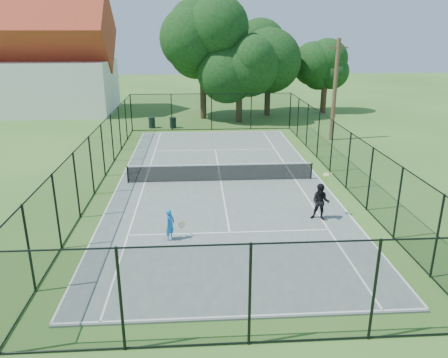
{
  "coord_description": "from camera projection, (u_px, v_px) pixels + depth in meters",
  "views": [
    {
      "loc": [
        -1.27,
        -22.46,
        7.93
      ],
      "look_at": [
        -0.01,
        -3.0,
        1.2
      ],
      "focal_mm": 35.0,
      "sensor_mm": 36.0,
      "label": 1
    }
  ],
  "objects": [
    {
      "name": "trash_bin_left",
      "position": [
        152.0,
        123.0,
        36.66
      ],
      "size": [
        0.58,
        0.58,
        0.91
      ],
      "color": "black",
      "rests_on": "ground"
    },
    {
      "name": "building",
      "position": [
        31.0,
        62.0,
        41.96
      ],
      "size": [
        15.3,
        8.15,
        11.87
      ],
      "color": "silver",
      "rests_on": "ground"
    },
    {
      "name": "utility_pole",
      "position": [
        335.0,
        90.0,
        31.66
      ],
      "size": [
        1.4,
        0.3,
        7.32
      ],
      "color": "#4C3823",
      "rests_on": "ground"
    },
    {
      "name": "tennis_net",
      "position": [
        221.0,
        172.0,
        23.66
      ],
      "size": [
        10.08,
        0.08,
        0.95
      ],
      "color": "black",
      "rests_on": "tennis_court"
    },
    {
      "name": "player_blue",
      "position": [
        170.0,
        225.0,
        17.01
      ],
      "size": [
        0.83,
        0.55,
        1.27
      ],
      "color": "blue",
      "rests_on": "tennis_court"
    },
    {
      "name": "tree_near_mid",
      "position": [
        239.0,
        71.0,
        37.79
      ],
      "size": [
        5.56,
        5.56,
        7.27
      ],
      "color": "#332114",
      "rests_on": "ground"
    },
    {
      "name": "trash_bin_right",
      "position": [
        173.0,
        123.0,
        36.65
      ],
      "size": [
        0.58,
        0.58,
        0.9
      ],
      "color": "black",
      "rests_on": "ground"
    },
    {
      "name": "ground",
      "position": [
        221.0,
        182.0,
        23.85
      ],
      "size": [
        120.0,
        120.0,
        0.0
      ],
      "primitive_type": "plane",
      "color": "#366422"
    },
    {
      "name": "player_black",
      "position": [
        321.0,
        202.0,
        18.75
      ],
      "size": [
        1.06,
        0.95,
        2.02
      ],
      "color": "black",
      "rests_on": "tennis_court"
    },
    {
      "name": "tree_far_right",
      "position": [
        325.0,
        72.0,
        42.11
      ],
      "size": [
        4.8,
        4.8,
        6.35
      ],
      "color": "#332114",
      "rests_on": "ground"
    },
    {
      "name": "tree_near_left",
      "position": [
        202.0,
        49.0,
        38.72
      ],
      "size": [
        7.76,
        7.76,
        10.12
      ],
      "color": "#332114",
      "rests_on": "ground"
    },
    {
      "name": "tennis_court",
      "position": [
        221.0,
        181.0,
        23.84
      ],
      "size": [
        11.0,
        24.0,
        0.06
      ],
      "primitive_type": "cube",
      "color": "#55655E",
      "rests_on": "ground"
    },
    {
      "name": "fence",
      "position": [
        221.0,
        155.0,
        23.36
      ],
      "size": [
        13.1,
        26.1,
        3.0
      ],
      "color": "black",
      "rests_on": "ground"
    },
    {
      "name": "tree_near_right",
      "position": [
        269.0,
        58.0,
        40.63
      ],
      "size": [
        6.04,
        6.04,
        8.34
      ],
      "color": "#332114",
      "rests_on": "ground"
    }
  ]
}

